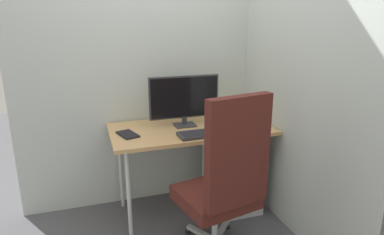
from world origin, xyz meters
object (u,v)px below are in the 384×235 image
filing_cabinet (232,173)px  monitor (184,99)px  keyboard (208,133)px  pen_holder (245,113)px  office_chair (226,180)px  mouse (250,128)px  notebook (128,134)px

filing_cabinet → monitor: bearing=167.8°
keyboard → pen_holder: size_ratio=2.85×
office_chair → pen_holder: size_ratio=7.25×
filing_cabinet → mouse: (0.04, -0.21, 0.47)m
filing_cabinet → mouse: mouse is taller
pen_holder → mouse: bearing=-110.8°
mouse → pen_holder: pen_holder is taller
mouse → pen_holder: 0.37m
filing_cabinet → mouse: bearing=-79.4°
office_chair → pen_holder: 0.94m
office_chair → mouse: bearing=47.7°
monitor → pen_holder: monitor is taller
office_chair → keyboard: office_chair is taller
monitor → pen_holder: (0.57, 0.05, -0.18)m
mouse → notebook: bearing=153.7°
notebook → mouse: bearing=-29.1°
keyboard → notebook: bearing=163.0°
monitor → pen_holder: bearing=4.6°
keyboard → pen_holder: bearing=34.6°
office_chair → notebook: office_chair is taller
mouse → notebook: size_ratio=0.56×
monitor → mouse: bearing=-34.0°
mouse → notebook: 0.93m
monitor → notebook: size_ratio=2.93×
filing_cabinet → keyboard: keyboard is taller
filing_cabinet → pen_holder: (0.17, 0.13, 0.49)m
office_chair → pen_holder: (0.51, 0.76, 0.20)m
mouse → monitor: bearing=131.7°
filing_cabinet → mouse: size_ratio=5.47×
office_chair → notebook: size_ratio=5.96×
keyboard → mouse: 0.34m
keyboard → pen_holder: 0.57m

